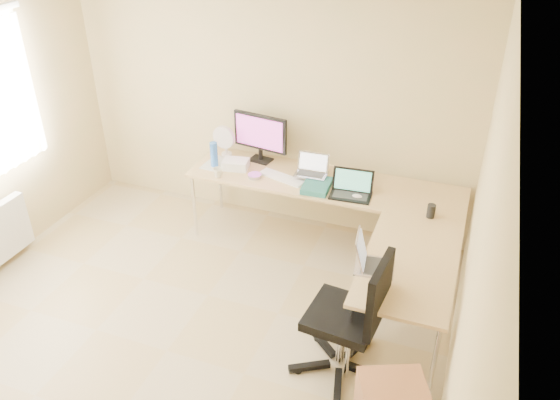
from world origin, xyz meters
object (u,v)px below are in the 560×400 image
at_px(desk_return, 405,299).
at_px(desk_fan, 226,141).
at_px(laptop_center, 311,166).
at_px(office_chair, 343,317).
at_px(mug, 218,173).
at_px(monitor, 260,138).
at_px(water_bottle, 214,155).
at_px(desk_main, 323,214).
at_px(laptop_black, 351,185).
at_px(keyboard, 282,178).
at_px(laptop_return, 376,255).

distance_m(desk_return, desk_fan, 2.47).
distance_m(laptop_center, office_chair, 1.72).
bearing_deg(mug, monitor, 61.64).
xyz_separation_m(water_bottle, desk_fan, (0.00, 0.28, 0.02)).
height_order(laptop_center, office_chair, office_chair).
height_order(monitor, laptop_center, monitor).
distance_m(desk_main, mug, 1.11).
height_order(desk_main, monitor, monitor).
bearing_deg(desk_main, monitor, 164.90).
distance_m(laptop_center, mug, 0.91).
bearing_deg(desk_main, desk_fan, 169.93).
height_order(laptop_black, mug, laptop_black).
relative_size(monitor, mug, 6.15).
xyz_separation_m(laptop_center, water_bottle, (-0.99, -0.07, -0.02)).
bearing_deg(laptop_center, desk_fan, 165.81).
xyz_separation_m(desk_main, mug, (-1.00, -0.27, 0.41)).
bearing_deg(water_bottle, laptop_center, 3.79).
distance_m(laptop_center, water_bottle, 1.00).
bearing_deg(laptop_black, monitor, 155.36).
bearing_deg(mug, office_chair, -38.14).
distance_m(keyboard, water_bottle, 0.74).
xyz_separation_m(desk_main, laptop_black, (0.30, -0.19, 0.48)).
bearing_deg(office_chair, desk_main, 116.94).
xyz_separation_m(desk_main, laptop_center, (-0.13, -0.02, 0.52)).
bearing_deg(laptop_return, laptop_black, 16.59).
height_order(laptop_center, water_bottle, water_bottle).
height_order(monitor, mug, monitor).
xyz_separation_m(desk_return, laptop_black, (-0.67, 0.81, 0.48)).
relative_size(laptop_return, office_chair, 0.32).
bearing_deg(mug, water_bottle, 124.74).
xyz_separation_m(mug, laptop_return, (1.73, -0.90, 0.07)).
distance_m(keyboard, office_chair, 1.77).
distance_m(mug, water_bottle, 0.24).
bearing_deg(desk_fan, desk_return, -23.86).
xyz_separation_m(desk_return, keyboard, (-1.38, 0.91, 0.38)).
bearing_deg(water_bottle, office_chair, -39.86).
height_order(monitor, laptop_black, monitor).
bearing_deg(monitor, desk_return, -26.27).
bearing_deg(laptop_black, mug, 179.45).
height_order(laptop_black, desk_fan, desk_fan).
distance_m(monitor, keyboard, 0.51).
height_order(laptop_center, mug, laptop_center).
height_order(laptop_black, keyboard, laptop_black).
height_order(desk_return, desk_fan, desk_fan).
bearing_deg(monitor, desk_main, -6.41).
distance_m(desk_return, laptop_return, 0.56).
height_order(desk_fan, office_chair, desk_fan).
bearing_deg(laptop_return, office_chair, 152.17).
height_order(laptop_center, laptop_return, laptop_center).
xyz_separation_m(keyboard, mug, (-0.60, -0.18, 0.03)).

